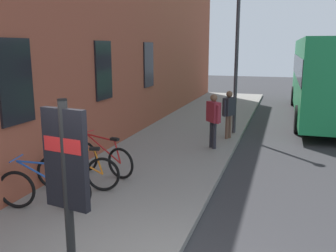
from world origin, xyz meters
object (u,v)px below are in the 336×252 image
bicycle_far_end (45,189)px  pedestrian_by_facade (213,115)px  transit_info_sign (67,173)px  city_bus (328,74)px  bicycle_by_door (103,158)px  pedestrian_near_bus (229,110)px  street_lamp (237,41)px  bicycle_mid_rack (78,172)px

bicycle_far_end → pedestrian_by_facade: 5.53m
bicycle_far_end → transit_info_sign: transit_info_sign is taller
bicycle_far_end → city_bus: 13.19m
bicycle_by_door → transit_info_sign: (-4.09, -1.75, 1.21)m
pedestrian_near_bus → pedestrian_by_facade: (-1.32, 0.25, 0.03)m
pedestrian_near_bus → street_lamp: bearing=-4.1°
city_bus → pedestrian_near_bus: city_bus is taller
transit_info_sign → city_bus: 14.40m
city_bus → transit_info_sign: bearing=164.5°
city_bus → pedestrian_by_facade: bearing=151.7°
bicycle_far_end → city_bus: bearing=-25.9°
transit_info_sign → pedestrian_by_facade: 7.18m
transit_info_sign → pedestrian_by_facade: bearing=-1.9°
transit_info_sign → city_bus: size_ratio=0.23×
bicycle_far_end → street_lamp: size_ratio=0.33×
city_bus → pedestrian_near_bus: 6.42m
bicycle_mid_rack → street_lamp: (6.27, -2.34, 2.73)m
bicycle_by_door → pedestrian_by_facade: size_ratio=1.09×
pedestrian_by_facade → street_lamp: 3.09m
bicycle_far_end → pedestrian_near_bus: pedestrian_near_bus is taller
transit_info_sign → city_bus: city_bus is taller
bicycle_far_end → pedestrian_by_facade: (5.08, -2.11, 0.58)m
bicycle_mid_rack → pedestrian_near_bus: pedestrian_near_bus is taller
bicycle_far_end → city_bus: (11.80, -5.73, 1.41)m
street_lamp → bicycle_mid_rack: bearing=159.5°
bicycle_by_door → city_bus: (9.78, -5.60, 1.41)m
bicycle_far_end → street_lamp: 8.14m
bicycle_mid_rack → pedestrian_by_facade: size_ratio=1.10×
transit_info_sign → street_lamp: 9.49m
city_bus → street_lamp: bearing=143.9°
transit_info_sign → street_lamp: (9.35, -0.55, 1.52)m
bicycle_far_end → bicycle_mid_rack: 1.02m
bicycle_far_end → bicycle_by_door: 2.02m
city_bus → pedestrian_by_facade: (-6.72, 3.62, -0.83)m
pedestrian_near_bus → transit_info_sign: bearing=176.7°
transit_info_sign → pedestrian_near_bus: transit_info_sign is taller
city_bus → pedestrian_by_facade: city_bus is taller
transit_info_sign → bicycle_far_end: bearing=42.2°
bicycle_mid_rack → bicycle_by_door: 1.00m
bicycle_mid_rack → city_bus: size_ratio=0.17×
transit_info_sign → pedestrian_near_bus: size_ratio=1.55×
street_lamp → transit_info_sign: bearing=176.6°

